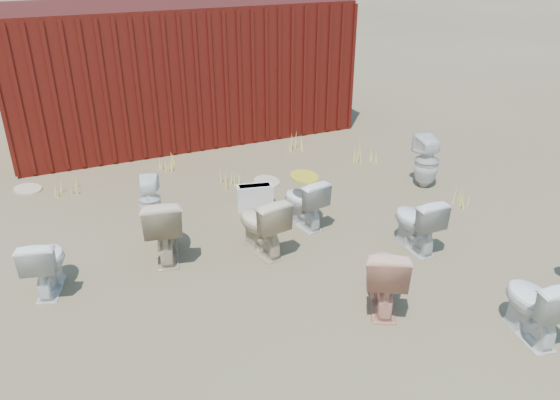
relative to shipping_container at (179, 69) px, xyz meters
name	(u,v)px	position (x,y,z in m)	size (l,w,h in m)	color
ground	(301,263)	(0.00, -5.20, -1.20)	(100.00, 100.00, 0.00)	brown
shipping_container	(179,69)	(0.00, 0.00, 0.00)	(6.00, 2.40, 2.40)	#53130D
toilet_front_a	(46,263)	(-2.71, -4.58, -0.86)	(0.38, 0.66, 0.67)	white
toilet_front_pink	(384,275)	(0.40, -6.28, -0.82)	(0.43, 0.75, 0.76)	#E6A085
toilet_front_c	(416,222)	(1.41, -5.46, -0.84)	(0.40, 0.70, 0.71)	silver
toilet_front_e	(534,304)	(1.43, -7.23, -0.84)	(0.40, 0.70, 0.72)	white
toilet_back_a	(150,199)	(-1.37, -3.45, -0.88)	(0.29, 0.29, 0.64)	white
toilet_back_beige_left	(164,226)	(-1.40, -4.42, -0.79)	(0.46, 0.80, 0.82)	beige
toilet_back_beige_right	(262,224)	(-0.32, -4.78, -0.82)	(0.42, 0.74, 0.75)	beige
toilet_back_yellowlid	(304,202)	(0.43, -4.38, -0.86)	(0.38, 0.67, 0.68)	silver
toilet_back_e	(427,161)	(2.67, -4.02, -0.80)	(0.36, 0.37, 0.81)	white
yellow_lid	(304,177)	(0.43, -4.38, -0.50)	(0.35, 0.43, 0.03)	gold
loose_tank	(255,197)	(0.03, -3.66, -1.02)	(0.50, 0.20, 0.35)	silver
loose_lid_near	(267,181)	(0.53, -2.91, -1.19)	(0.38, 0.49, 0.02)	beige
loose_lid_far	(28,189)	(-2.87, -1.70, -1.19)	(0.36, 0.47, 0.02)	beige
weed_clump_a	(66,183)	(-2.33, -2.03, -1.06)	(0.36, 0.36, 0.29)	#C8C750
weed_clump_b	(232,177)	(0.01, -2.75, -1.08)	(0.32, 0.32, 0.24)	#C8C750
weed_clump_c	(364,152)	(2.36, -2.79, -1.04)	(0.36, 0.36, 0.33)	#C8C750
weed_clump_d	(168,161)	(-0.74, -1.74, -1.08)	(0.30, 0.30, 0.24)	#C8C750
weed_clump_e	(293,144)	(1.47, -1.86, -1.06)	(0.34, 0.34, 0.28)	#C8C750
weed_clump_f	(464,195)	(2.78, -4.75, -1.06)	(0.28, 0.28, 0.27)	#C8C750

